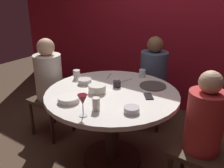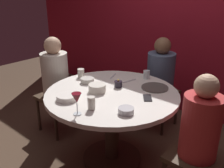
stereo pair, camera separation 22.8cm
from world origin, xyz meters
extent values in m
plane|color=#4C3828|center=(0.00, 0.00, 0.00)|extent=(8.00, 8.00, 0.00)
cube|color=maroon|center=(0.00, 1.52, 1.30)|extent=(6.00, 0.10, 2.60)
cylinder|color=silver|center=(0.00, 0.00, 0.73)|extent=(1.25, 1.25, 0.04)
cylinder|color=#332319|center=(0.00, 0.00, 0.36)|extent=(0.14, 0.14, 0.71)
cylinder|color=#2D2116|center=(0.00, 0.00, 0.01)|extent=(0.60, 0.60, 0.03)
cube|color=#3F2D1E|center=(-0.87, 0.00, 0.45)|extent=(0.40, 0.40, 0.04)
cylinder|color=beige|center=(-0.87, 0.00, 0.72)|extent=(0.30, 0.30, 0.51)
sphere|color=tan|center=(-0.87, 0.00, 1.07)|extent=(0.19, 0.19, 0.19)
cylinder|color=#332319|center=(-1.04, -0.17, 0.21)|extent=(0.04, 0.04, 0.43)
cylinder|color=#332319|center=(-0.70, -0.17, 0.21)|extent=(0.04, 0.04, 0.43)
cylinder|color=#332319|center=(-1.04, 0.17, 0.21)|extent=(0.04, 0.04, 0.43)
cylinder|color=#332319|center=(-0.70, 0.17, 0.21)|extent=(0.04, 0.04, 0.43)
cube|color=#3F2D1E|center=(0.00, 0.89, 0.45)|extent=(0.40, 0.40, 0.04)
cylinder|color=#475670|center=(0.00, 0.89, 0.71)|extent=(0.33, 0.33, 0.48)
sphere|color=brown|center=(0.00, 0.89, 1.04)|extent=(0.19, 0.19, 0.19)
cylinder|color=#332319|center=(-0.17, 1.06, 0.21)|extent=(0.04, 0.04, 0.43)
cylinder|color=#332319|center=(-0.17, 0.72, 0.21)|extent=(0.04, 0.04, 0.43)
cylinder|color=#332319|center=(0.17, 1.06, 0.21)|extent=(0.04, 0.04, 0.43)
cylinder|color=#332319|center=(0.17, 0.72, 0.21)|extent=(0.04, 0.04, 0.43)
cube|color=#3F2D1E|center=(0.85, 0.00, 0.45)|extent=(0.40, 0.40, 0.04)
cylinder|color=#B22D2D|center=(0.85, 0.00, 0.72)|extent=(0.28, 0.28, 0.49)
sphere|color=tan|center=(0.85, 0.00, 1.04)|extent=(0.17, 0.17, 0.17)
cylinder|color=#332319|center=(0.68, 0.17, 0.21)|extent=(0.04, 0.04, 0.43)
cylinder|color=black|center=(-0.03, 0.13, 0.78)|extent=(0.08, 0.08, 0.06)
sphere|color=#F9D159|center=(-0.03, 0.13, 0.83)|extent=(0.02, 0.02, 0.02)
cylinder|color=silver|center=(0.08, -0.50, 0.76)|extent=(0.06, 0.06, 0.01)
cylinder|color=silver|center=(0.08, -0.50, 0.80)|extent=(0.01, 0.01, 0.09)
cone|color=maroon|center=(0.08, -0.50, 0.89)|extent=(0.08, 0.08, 0.08)
cylinder|color=#4C4742|center=(0.25, 0.34, 0.76)|extent=(0.26, 0.26, 0.01)
cube|color=black|center=(0.33, 0.10, 0.76)|extent=(0.14, 0.15, 0.01)
cylinder|color=#B7B7BC|center=(0.35, -0.24, 0.78)|extent=(0.12, 0.12, 0.05)
cylinder|color=#B2ADA3|center=(-0.35, 0.02, 0.78)|extent=(0.14, 0.14, 0.05)
cylinder|color=beige|center=(-0.11, -0.08, 0.79)|extent=(0.16, 0.16, 0.07)
cylinder|color=silver|center=(-0.19, -0.38, 0.78)|extent=(0.19, 0.19, 0.05)
cylinder|color=silver|center=(0.04, 0.52, 0.80)|extent=(0.07, 0.07, 0.09)
cylinder|color=beige|center=(0.10, -0.37, 0.81)|extent=(0.06, 0.06, 0.11)
cylinder|color=beige|center=(-0.51, 0.08, 0.80)|extent=(0.07, 0.07, 0.09)
cube|color=#B7B7BC|center=(-0.05, 0.33, 0.76)|extent=(0.05, 0.18, 0.01)
cube|color=#B7B7BC|center=(-0.27, 0.33, 0.76)|extent=(0.08, 0.17, 0.01)
camera|label=1|loc=(1.20, -1.74, 1.68)|focal=39.66mm
camera|label=2|loc=(1.38, -1.61, 1.68)|focal=39.66mm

